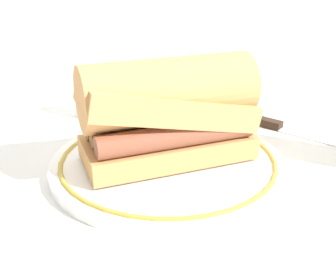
{
  "coord_description": "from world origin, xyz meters",
  "views": [
    {
      "loc": [
        -0.02,
        -0.45,
        0.24
      ],
      "look_at": [
        0.02,
        -0.0,
        0.04
      ],
      "focal_mm": 44.56,
      "sensor_mm": 36.0,
      "label": 1
    }
  ],
  "objects_px": {
    "sausage_sandwich": "(168,111)",
    "butter_knife": "(286,129)",
    "plate": "(168,163)",
    "salt_shaker": "(85,94)"
  },
  "relations": [
    {
      "from": "plate",
      "to": "sausage_sandwich",
      "type": "relative_size",
      "value": 1.3
    },
    {
      "from": "plate",
      "to": "salt_shaker",
      "type": "height_order",
      "value": "salt_shaker"
    },
    {
      "from": "plate",
      "to": "butter_knife",
      "type": "relative_size",
      "value": 2.32
    },
    {
      "from": "sausage_sandwich",
      "to": "butter_knife",
      "type": "distance_m",
      "value": 0.22
    },
    {
      "from": "plate",
      "to": "sausage_sandwich",
      "type": "distance_m",
      "value": 0.07
    },
    {
      "from": "plate",
      "to": "butter_knife",
      "type": "bearing_deg",
      "value": 28.39
    },
    {
      "from": "plate",
      "to": "salt_shaker",
      "type": "bearing_deg",
      "value": 119.98
    },
    {
      "from": "plate",
      "to": "butter_knife",
      "type": "xyz_separation_m",
      "value": [
        0.18,
        0.1,
        -0.0
      ]
    },
    {
      "from": "butter_knife",
      "to": "salt_shaker",
      "type": "bearing_deg",
      "value": 162.14
    },
    {
      "from": "plate",
      "to": "sausage_sandwich",
      "type": "height_order",
      "value": "sausage_sandwich"
    }
  ]
}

